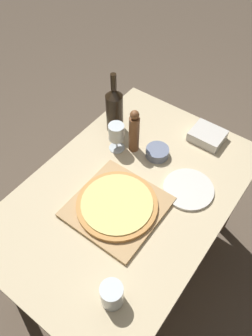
# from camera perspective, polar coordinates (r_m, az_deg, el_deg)

# --- Properties ---
(ground_plane) EXTENTS (12.00, 12.00, 0.00)m
(ground_plane) POSITION_cam_1_polar(r_m,az_deg,el_deg) (2.12, 0.23, -15.87)
(ground_plane) COLOR brown
(dining_table) EXTENTS (0.83, 1.24, 0.76)m
(dining_table) POSITION_cam_1_polar(r_m,az_deg,el_deg) (1.55, 0.31, -6.52)
(dining_table) COLOR #CCB78E
(dining_table) RESTS_ON ground_plane
(cutting_board) EXTENTS (0.37, 0.37, 0.02)m
(cutting_board) POSITION_cam_1_polar(r_m,az_deg,el_deg) (1.41, -1.56, -6.79)
(cutting_board) COLOR tan
(cutting_board) RESTS_ON dining_table
(pizza) EXTENTS (0.35, 0.35, 0.02)m
(pizza) POSITION_cam_1_polar(r_m,az_deg,el_deg) (1.39, -1.58, -6.35)
(pizza) COLOR #C68947
(pizza) RESTS_ON cutting_board
(wine_bottle) EXTENTS (0.09, 0.09, 0.33)m
(wine_bottle) POSITION_cam_1_polar(r_m,az_deg,el_deg) (1.63, -2.02, 10.21)
(wine_bottle) COLOR black
(wine_bottle) RESTS_ON dining_table
(pepper_mill) EXTENTS (0.05, 0.05, 0.24)m
(pepper_mill) POSITION_cam_1_polar(r_m,az_deg,el_deg) (1.54, 1.43, 6.32)
(pepper_mill) COLOR brown
(pepper_mill) RESTS_ON dining_table
(wine_glass) EXTENTS (0.08, 0.08, 0.15)m
(wine_glass) POSITION_cam_1_polar(r_m,az_deg,el_deg) (1.55, -1.68, 6.08)
(wine_glass) COLOR silver
(wine_glass) RESTS_ON dining_table
(small_bowl) EXTENTS (0.11, 0.11, 0.04)m
(small_bowl) POSITION_cam_1_polar(r_m,az_deg,el_deg) (1.58, 5.47, 2.75)
(small_bowl) COLOR slate
(small_bowl) RESTS_ON dining_table
(drinking_tumbler) EXTENTS (0.08, 0.08, 0.11)m
(drinking_tumbler) POSITION_cam_1_polar(r_m,az_deg,el_deg) (1.20, -2.48, -21.16)
(drinking_tumbler) COLOR silver
(drinking_tumbler) RESTS_ON dining_table
(dinner_plate) EXTENTS (0.23, 0.23, 0.01)m
(dinner_plate) POSITION_cam_1_polar(r_m,az_deg,el_deg) (1.49, 10.81, -3.63)
(dinner_plate) COLOR silver
(dinner_plate) RESTS_ON dining_table
(food_container) EXTENTS (0.16, 0.14, 0.05)m
(food_container) POSITION_cam_1_polar(r_m,az_deg,el_deg) (1.70, 13.98, 5.48)
(food_container) COLOR beige
(food_container) RESTS_ON dining_table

